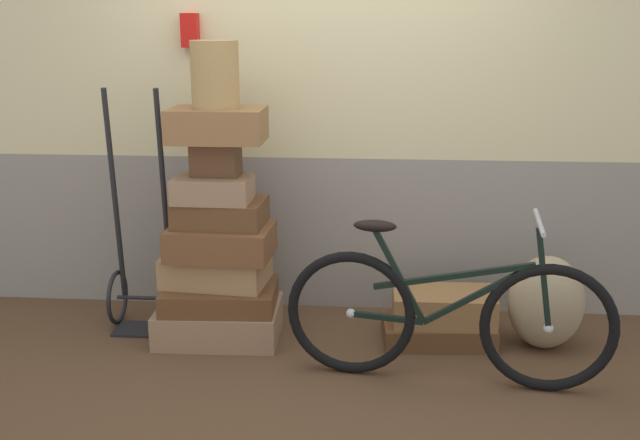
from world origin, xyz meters
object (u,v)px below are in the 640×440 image
(suitcase_3, at_px, (221,241))
(suitcase_5, at_px, (213,189))
(bicycle, at_px, (446,317))
(suitcase_8, at_px, (438,331))
(wicker_basket, at_px, (215,75))
(suitcase_6, at_px, (216,158))
(burlap_sack, at_px, (546,302))
(suitcase_1, at_px, (220,296))
(suitcase_7, at_px, (217,125))
(suitcase_2, at_px, (216,268))
(luggage_trolley, at_px, (144,276))
(suitcase_0, at_px, (219,321))
(suitcase_9, at_px, (443,306))
(suitcase_4, at_px, (221,212))

(suitcase_3, xyz_separation_m, suitcase_5, (-0.03, 0.00, 0.31))
(bicycle, bearing_deg, suitcase_8, 89.17)
(bicycle, bearing_deg, suitcase_5, 160.25)
(suitcase_3, relative_size, wicker_basket, 1.61)
(suitcase_6, relative_size, burlap_sack, 0.48)
(suitcase_1, height_order, suitcase_7, suitcase_7)
(burlap_sack, bearing_deg, suitcase_3, -179.71)
(wicker_basket, bearing_deg, suitcase_2, 148.08)
(suitcase_8, height_order, wicker_basket, wicker_basket)
(suitcase_6, distance_m, luggage_trolley, 0.91)
(suitcase_0, bearing_deg, suitcase_6, 82.42)
(luggage_trolley, relative_size, burlap_sack, 2.67)
(suitcase_7, bearing_deg, burlap_sack, -0.40)
(wicker_basket, bearing_deg, suitcase_9, 0.96)
(suitcase_4, xyz_separation_m, suitcase_7, (0.00, -0.01, 0.51))
(suitcase_0, distance_m, suitcase_2, 0.32)
(suitcase_0, xyz_separation_m, suitcase_9, (1.31, 0.04, 0.12))
(suitcase_2, distance_m, suitcase_5, 0.49)
(suitcase_4, relative_size, suitcase_6, 1.92)
(suitcase_4, distance_m, burlap_sack, 1.93)
(suitcase_0, bearing_deg, suitcase_8, 0.62)
(suitcase_0, bearing_deg, suitcase_9, 0.54)
(suitcase_6, height_order, burlap_sack, suitcase_6)
(suitcase_4, height_order, wicker_basket, wicker_basket)
(suitcase_3, bearing_deg, suitcase_2, 137.92)
(luggage_trolley, bearing_deg, suitcase_1, -17.59)
(burlap_sack, xyz_separation_m, bicycle, (-0.61, -0.47, 0.09))
(suitcase_1, height_order, suitcase_8, suitcase_1)
(suitcase_2, bearing_deg, suitcase_3, -39.32)
(suitcase_4, bearing_deg, bicycle, -18.66)
(suitcase_2, bearing_deg, suitcase_5, -73.04)
(suitcase_6, bearing_deg, suitcase_3, -60.24)
(suitcase_0, distance_m, bicycle, 1.39)
(suitcase_4, relative_size, wicker_basket, 1.38)
(suitcase_5, distance_m, luggage_trolley, 0.77)
(suitcase_6, relative_size, suitcase_7, 0.50)
(suitcase_5, height_order, suitcase_8, suitcase_5)
(suitcase_2, xyz_separation_m, wicker_basket, (0.04, -0.02, 1.12))
(suitcase_1, xyz_separation_m, suitcase_5, (-0.02, 0.01, 0.64))
(suitcase_0, relative_size, suitcase_1, 1.09)
(suitcase_1, height_order, suitcase_2, suitcase_2)
(wicker_basket, distance_m, luggage_trolley, 1.33)
(suitcase_2, distance_m, bicycle, 1.39)
(suitcase_5, xyz_separation_m, wicker_basket, (0.03, 0.02, 0.64))
(suitcase_7, xyz_separation_m, suitcase_9, (1.29, 0.01, -1.04))
(suitcase_8, relative_size, luggage_trolley, 0.44)
(suitcase_2, bearing_deg, suitcase_6, 8.53)
(suitcase_9, relative_size, burlap_sack, 1.07)
(suitcase_0, xyz_separation_m, suitcase_1, (0.01, -0.01, 0.16))
(suitcase_0, bearing_deg, wicker_basket, 36.56)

